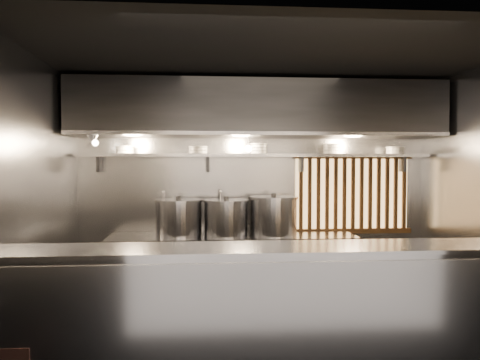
{
  "coord_description": "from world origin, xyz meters",
  "views": [
    {
      "loc": [
        -0.66,
        -4.55,
        1.78
      ],
      "look_at": [
        -0.26,
        0.55,
        1.6
      ],
      "focal_mm": 35.0,
      "sensor_mm": 36.0,
      "label": 1
    }
  ],
  "objects": [
    {
      "name": "stock_pot_right",
      "position": [
        -0.38,
        1.12,
        1.12
      ],
      "size": [
        0.68,
        0.68,
        0.48
      ],
      "rotation": [
        0.0,
        0.0,
        0.27
      ],
      "color": "#9C9CA1",
      "rests_on": "cooking_bench"
    },
    {
      "name": "bowl_stack_2",
      "position": [
        0.04,
        1.32,
        1.97
      ],
      "size": [
        0.22,
        0.22,
        0.13
      ],
      "color": "white",
      "rests_on": "bowl_shelf"
    },
    {
      "name": "pendant_bulb",
      "position": [
        -0.1,
        1.2,
        1.96
      ],
      "size": [
        0.09,
        0.09,
        0.19
      ],
      "color": "#2D2D30",
      "rests_on": "exhaust_hood"
    },
    {
      "name": "serving_counter",
      "position": [
        0.0,
        -0.96,
        0.57
      ],
      "size": [
        4.5,
        0.56,
        1.13
      ],
      "color": "#9C9CA1",
      "rests_on": "floor"
    },
    {
      "name": "ceiling",
      "position": [
        0.0,
        0.0,
        2.8
      ],
      "size": [
        4.5,
        4.5,
        0.0
      ],
      "primitive_type": "plane",
      "rotation": [
        3.14,
        0.0,
        0.0
      ],
      "color": "black",
      "rests_on": "wall_back"
    },
    {
      "name": "faucet_left",
      "position": [
        -1.15,
        1.37,
        1.31
      ],
      "size": [
        0.04,
        0.3,
        0.5
      ],
      "color": "silver",
      "rests_on": "wall_back"
    },
    {
      "name": "stock_pot_left",
      "position": [
        -0.96,
        1.17,
        1.12
      ],
      "size": [
        0.71,
        0.71,
        0.48
      ],
      "rotation": [
        0.0,
        0.0,
        -0.24
      ],
      "color": "#9C9CA1",
      "rests_on": "cooking_bench"
    },
    {
      "name": "bowl_stack_4",
      "position": [
        1.82,
        1.32,
        1.95
      ],
      "size": [
        0.24,
        0.24,
        0.09
      ],
      "color": "white",
      "rests_on": "bowl_shelf"
    },
    {
      "name": "faucet_right",
      "position": [
        -0.45,
        1.37,
        1.31
      ],
      "size": [
        0.04,
        0.3,
        0.5
      ],
      "color": "silver",
      "rests_on": "wall_back"
    },
    {
      "name": "heat_lamp",
      "position": [
        -1.9,
        0.85,
        2.07
      ],
      "size": [
        0.25,
        0.35,
        0.2
      ],
      "color": "#9C9CA1",
      "rests_on": "exhaust_hood"
    },
    {
      "name": "wall_back",
      "position": [
        0.0,
        1.5,
        1.4
      ],
      "size": [
        4.5,
        0.0,
        4.5
      ],
      "primitive_type": "plane",
      "rotation": [
        1.57,
        0.0,
        0.0
      ],
      "color": "gray",
      "rests_on": "floor"
    },
    {
      "name": "bowl_shelf",
      "position": [
        0.0,
        1.32,
        1.88
      ],
      "size": [
        4.4,
        0.34,
        0.04
      ],
      "primitive_type": "cube",
      "color": "#9C9CA1",
      "rests_on": "wall_back"
    },
    {
      "name": "stock_pot_mid",
      "position": [
        0.2,
        1.12,
        1.14
      ],
      "size": [
        0.73,
        0.73,
        0.51
      ],
      "rotation": [
        0.0,
        0.0,
        -0.26
      ],
      "color": "#9C9CA1",
      "rests_on": "cooking_bench"
    },
    {
      "name": "wood_screen",
      "position": [
        1.3,
        1.45,
        1.38
      ],
      "size": [
        1.56,
        0.09,
        1.04
      ],
      "color": "#FCC171",
      "rests_on": "wall_back"
    },
    {
      "name": "cooking_bench",
      "position": [
        -0.3,
        1.13,
        0.45
      ],
      "size": [
        3.0,
        0.7,
        0.9
      ],
      "primitive_type": "cube",
      "color": "#9C9CA1",
      "rests_on": "floor"
    },
    {
      "name": "floor",
      "position": [
        0.0,
        0.0,
        0.0
      ],
      "size": [
        4.5,
        4.5,
        0.0
      ],
      "primitive_type": "plane",
      "color": "black",
      "rests_on": "ground"
    },
    {
      "name": "bowl_stack_1",
      "position": [
        -0.72,
        1.32,
        1.95
      ],
      "size": [
        0.24,
        0.24,
        0.09
      ],
      "color": "white",
      "rests_on": "bowl_shelf"
    },
    {
      "name": "exhaust_hood",
      "position": [
        0.0,
        1.1,
        2.42
      ],
      "size": [
        4.4,
        0.81,
        0.65
      ],
      "color": "#2D2D30",
      "rests_on": "ceiling"
    },
    {
      "name": "wall_left",
      "position": [
        -2.25,
        0.0,
        1.4
      ],
      "size": [
        0.0,
        3.0,
        3.0
      ],
      "primitive_type": "plane",
      "rotation": [
        1.57,
        0.0,
        1.57
      ],
      "color": "gray",
      "rests_on": "floor"
    },
    {
      "name": "bowl_stack_3",
      "position": [
        0.98,
        1.32,
        1.97
      ],
      "size": [
        0.23,
        0.23,
        0.13
      ],
      "color": "white",
      "rests_on": "bowl_shelf"
    },
    {
      "name": "bowl_stack_0",
      "position": [
        -1.62,
        1.32,
        1.95
      ],
      "size": [
        0.24,
        0.24,
        0.09
      ],
      "color": "white",
      "rests_on": "bowl_shelf"
    }
  ]
}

